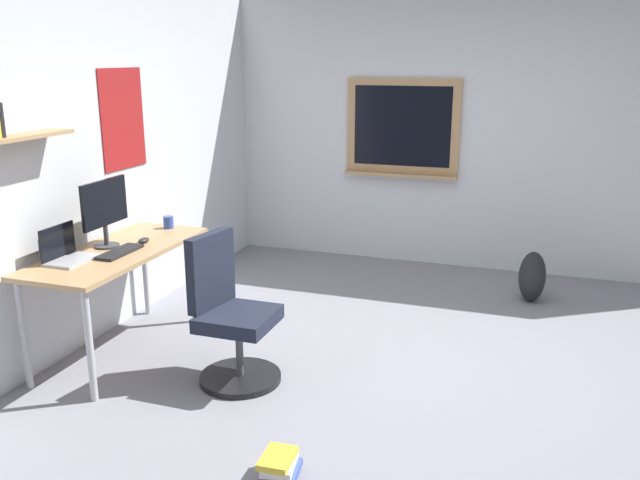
{
  "coord_description": "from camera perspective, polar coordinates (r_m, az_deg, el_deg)",
  "views": [
    {
      "loc": [
        -3.97,
        -0.63,
        2.01
      ],
      "look_at": [
        -0.04,
        0.72,
        0.85
      ],
      "focal_mm": 37.33,
      "sensor_mm": 36.0,
      "label": 1
    }
  ],
  "objects": [
    {
      "name": "keyboard",
      "position": [
        4.59,
        -16.78,
        -0.99
      ],
      "size": [
        0.37,
        0.13,
        0.02
      ],
      "primitive_type": "cube",
      "color": "black",
      "rests_on": "desk"
    },
    {
      "name": "coffee_mug",
      "position": [
        5.16,
        -12.86,
        1.5
      ],
      "size": [
        0.08,
        0.08,
        0.09
      ],
      "primitive_type": "cylinder",
      "color": "#334CA5",
      "rests_on": "desk"
    },
    {
      "name": "wall_right",
      "position": [
        6.49,
        13.25,
        8.9
      ],
      "size": [
        0.22,
        5.0,
        2.6
      ],
      "color": "silver",
      "rests_on": "ground"
    },
    {
      "name": "office_chair",
      "position": [
        4.24,
        -7.7,
        -6.75
      ],
      "size": [
        0.52,
        0.53,
        0.95
      ],
      "color": "black",
      "rests_on": "ground"
    },
    {
      "name": "desk",
      "position": [
        4.71,
        -16.94,
        -1.69
      ],
      "size": [
        1.43,
        0.6,
        0.74
      ],
      "color": "tan",
      "rests_on": "ground"
    },
    {
      "name": "backpack",
      "position": [
        5.87,
        17.73,
        -3.0
      ],
      "size": [
        0.32,
        0.22,
        0.43
      ],
      "primitive_type": "ellipsoid",
      "color": "#232328",
      "rests_on": "ground"
    },
    {
      "name": "ground_plane",
      "position": [
        4.5,
        9.1,
        -11.18
      ],
      "size": [
        5.2,
        5.2,
        0.0
      ],
      "primitive_type": "plane",
      "color": "gray",
      "rests_on": "ground"
    },
    {
      "name": "wall_back",
      "position": [
        5.07,
        -18.75,
        6.74
      ],
      "size": [
        5.0,
        0.3,
        2.6
      ],
      "color": "silver",
      "rests_on": "ground"
    },
    {
      "name": "computer_mouse",
      "position": [
        4.81,
        -14.87,
        -0.02
      ],
      "size": [
        0.1,
        0.06,
        0.03
      ],
      "primitive_type": "ellipsoid",
      "color": "#262628",
      "rests_on": "desk"
    },
    {
      "name": "laptop",
      "position": [
        4.52,
        -20.93,
        -1.02
      ],
      "size": [
        0.31,
        0.21,
        0.23
      ],
      "color": "#ADAFB5",
      "rests_on": "desk"
    },
    {
      "name": "monitor_primary",
      "position": [
        4.71,
        -17.98,
        2.6
      ],
      "size": [
        0.46,
        0.17,
        0.46
      ],
      "color": "#38383D",
      "rests_on": "desk"
    },
    {
      "name": "book_stack_on_floor",
      "position": [
        3.44,
        -3.48,
        -18.87
      ],
      "size": [
        0.24,
        0.2,
        0.13
      ],
      "color": "#7A3D99",
      "rests_on": "ground"
    }
  ]
}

